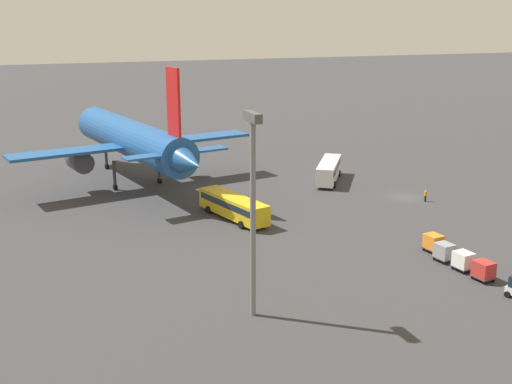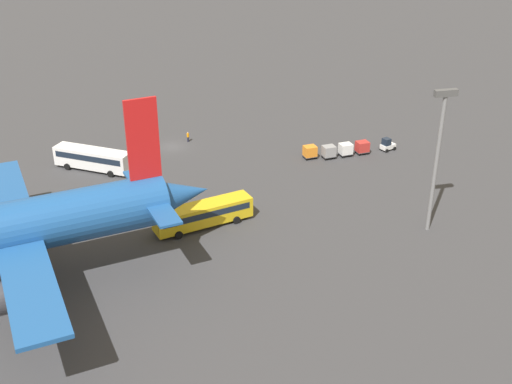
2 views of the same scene
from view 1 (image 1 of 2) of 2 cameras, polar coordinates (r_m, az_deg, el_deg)
name	(u,v)px [view 1 (image 1 of 2)]	position (r m, az deg, el deg)	size (l,w,h in m)	color
ground_plane	(405,197)	(97.48, 13.09, -0.46)	(600.00, 600.00, 0.00)	#38383A
airplane	(132,139)	(102.17, -10.92, 4.61)	(45.68, 38.56, 19.45)	#1E5193
shuttle_bus_near	(329,169)	(104.36, 6.49, 2.01)	(11.61, 8.94, 3.31)	white
shuttle_bus_far	(233,205)	(84.55, -2.03, -1.19)	(13.13, 6.00, 3.06)	gold
worker_person	(426,196)	(95.81, 14.83, -0.31)	(0.38, 0.38, 1.74)	#1E1E2D
cargo_cart_red	(484,270)	(69.28, 19.58, -6.52)	(2.19, 1.91, 2.06)	#38383D
cargo_cart_white	(463,260)	(71.19, 17.95, -5.78)	(2.19, 1.91, 2.06)	#38383D
cargo_cart_grey	(444,251)	(73.16, 16.40, -5.07)	(2.19, 1.91, 2.06)	#38383D
cargo_cart_orange	(433,242)	(75.70, 15.49, -4.31)	(2.19, 1.91, 2.06)	#38383D
light_pole	(253,196)	(54.75, -0.28, -0.31)	(2.80, 0.70, 18.33)	slate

